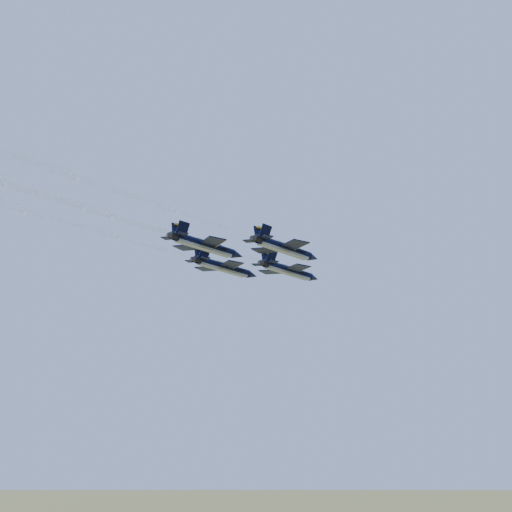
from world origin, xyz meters
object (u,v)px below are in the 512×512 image
Objects in this scene: jet_lead at (289,271)px; jet_slot at (206,246)px; jet_right at (285,248)px; jet_left at (225,267)px.

jet_lead and jet_slot have the same top height.
jet_right is (8.05, -12.33, 0.00)m from jet_lead.
jet_lead is at bearing 131.87° from jet_right.
jet_left and jet_right have the same top height.
jet_lead and jet_right have the same top height.
jet_left is 17.64m from jet_right.
jet_right is at bearing -48.13° from jet_lead.
jet_right is 1.00× the size of jet_slot.
jet_left is at bearing 126.14° from jet_slot.
jet_left is 14.19m from jet_slot.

